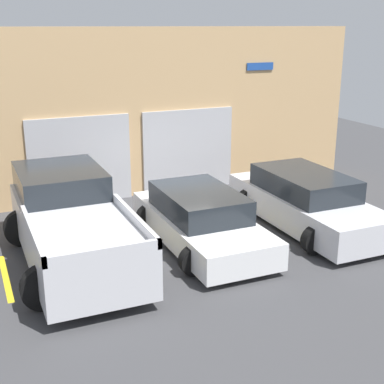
# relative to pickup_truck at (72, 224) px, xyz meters

# --- Properties ---
(ground_plane) EXTENTS (28.00, 28.00, 0.00)m
(ground_plane) POSITION_rel_pickup_truck_xyz_m (2.83, 0.82, -0.84)
(ground_plane) COLOR #3D3D3F
(shophouse_building) EXTENTS (13.73, 0.68, 4.73)m
(shophouse_building) POSITION_rel_pickup_truck_xyz_m (2.82, 4.11, 1.50)
(shophouse_building) COLOR tan
(shophouse_building) RESTS_ON ground
(pickup_truck) EXTENTS (2.57, 5.00, 1.75)m
(pickup_truck) POSITION_rel_pickup_truck_xyz_m (0.00, 0.00, 0.00)
(pickup_truck) COLOR silver
(pickup_truck) RESTS_ON ground
(sedan_white) EXTENTS (2.15, 4.42, 1.25)m
(sedan_white) POSITION_rel_pickup_truck_xyz_m (2.83, -0.21, -0.26)
(sedan_white) COLOR white
(sedan_white) RESTS_ON ground
(sedan_side) EXTENTS (2.18, 4.75, 1.36)m
(sedan_side) POSITION_rel_pickup_truck_xyz_m (5.66, -0.21, -0.20)
(sedan_side) COLOR silver
(sedan_side) RESTS_ON ground
(parking_stripe_far_left) EXTENTS (0.12, 2.20, 0.01)m
(parking_stripe_far_left) POSITION_rel_pickup_truck_xyz_m (-1.41, -0.24, -0.83)
(parking_stripe_far_left) COLOR gold
(parking_stripe_far_left) RESTS_ON ground
(parking_stripe_left) EXTENTS (0.12, 2.20, 0.01)m
(parking_stripe_left) POSITION_rel_pickup_truck_xyz_m (1.41, -0.24, -0.83)
(parking_stripe_left) COLOR gold
(parking_stripe_left) RESTS_ON ground
(parking_stripe_centre) EXTENTS (0.12, 2.20, 0.01)m
(parking_stripe_centre) POSITION_rel_pickup_truck_xyz_m (4.24, -0.24, -0.83)
(parking_stripe_centre) COLOR gold
(parking_stripe_centre) RESTS_ON ground
(parking_stripe_right) EXTENTS (0.12, 2.20, 0.01)m
(parking_stripe_right) POSITION_rel_pickup_truck_xyz_m (7.07, -0.24, -0.83)
(parking_stripe_right) COLOR gold
(parking_stripe_right) RESTS_ON ground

